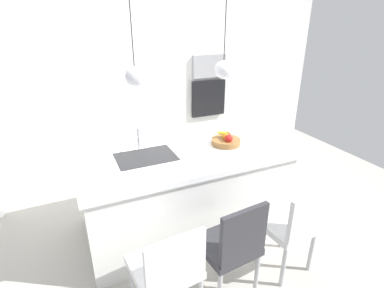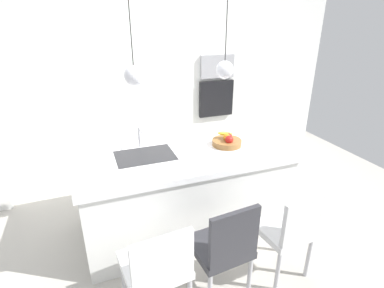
{
  "view_description": "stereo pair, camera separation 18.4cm",
  "coord_description": "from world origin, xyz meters",
  "px_view_note": "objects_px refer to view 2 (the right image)",
  "views": [
    {
      "loc": [
        -1.04,
        -2.52,
        2.13
      ],
      "look_at": [
        0.1,
        0.0,
        0.95
      ],
      "focal_mm": 27.75,
      "sensor_mm": 36.0,
      "label": 1
    },
    {
      "loc": [
        -0.87,
        -2.59,
        2.13
      ],
      "look_at": [
        0.1,
        0.0,
        0.95
      ],
      "focal_mm": 27.75,
      "sensor_mm": 36.0,
      "label": 2
    }
  ],
  "objects_px": {
    "fruit_bowl": "(227,141)",
    "chair_far": "(288,230)",
    "chair_near": "(157,266)",
    "microwave": "(217,66)",
    "chair_middle": "(224,246)",
    "oven": "(216,98)"
  },
  "relations": [
    {
      "from": "fruit_bowl",
      "to": "chair_far",
      "type": "relative_size",
      "value": 0.35
    },
    {
      "from": "chair_far",
      "to": "chair_near",
      "type": "bearing_deg",
      "value": -179.79
    },
    {
      "from": "microwave",
      "to": "chair_near",
      "type": "xyz_separation_m",
      "value": [
        -1.63,
        -2.57,
        -0.97
      ]
    },
    {
      "from": "chair_near",
      "to": "chair_middle",
      "type": "relative_size",
      "value": 0.95
    },
    {
      "from": "fruit_bowl",
      "to": "oven",
      "type": "distance_m",
      "value": 1.74
    },
    {
      "from": "oven",
      "to": "chair_middle",
      "type": "bearing_deg",
      "value": -113.13
    },
    {
      "from": "microwave",
      "to": "chair_middle",
      "type": "height_order",
      "value": "microwave"
    },
    {
      "from": "chair_middle",
      "to": "fruit_bowl",
      "type": "bearing_deg",
      "value": 63.21
    },
    {
      "from": "chair_far",
      "to": "chair_middle",
      "type": "bearing_deg",
      "value": -179.46
    },
    {
      "from": "fruit_bowl",
      "to": "chair_far",
      "type": "bearing_deg",
      "value": -82.47
    },
    {
      "from": "oven",
      "to": "chair_far",
      "type": "relative_size",
      "value": 0.65
    },
    {
      "from": "fruit_bowl",
      "to": "chair_near",
      "type": "height_order",
      "value": "fruit_bowl"
    },
    {
      "from": "microwave",
      "to": "chair_far",
      "type": "bearing_deg",
      "value": -100.93
    },
    {
      "from": "chair_near",
      "to": "chair_far",
      "type": "xyz_separation_m",
      "value": [
        1.14,
        0.0,
        -0.0
      ]
    },
    {
      "from": "chair_middle",
      "to": "chair_near",
      "type": "bearing_deg",
      "value": 179.83
    },
    {
      "from": "microwave",
      "to": "chair_near",
      "type": "relative_size",
      "value": 0.63
    },
    {
      "from": "microwave",
      "to": "chair_near",
      "type": "distance_m",
      "value": 3.2
    },
    {
      "from": "oven",
      "to": "chair_far",
      "type": "xyz_separation_m",
      "value": [
        -0.5,
        -2.57,
        -0.47
      ]
    },
    {
      "from": "fruit_bowl",
      "to": "microwave",
      "type": "bearing_deg",
      "value": 69.11
    },
    {
      "from": "oven",
      "to": "chair_far",
      "type": "height_order",
      "value": "oven"
    },
    {
      "from": "chair_near",
      "to": "chair_middle",
      "type": "height_order",
      "value": "chair_middle"
    },
    {
      "from": "chair_near",
      "to": "chair_far",
      "type": "distance_m",
      "value": 1.14
    }
  ]
}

